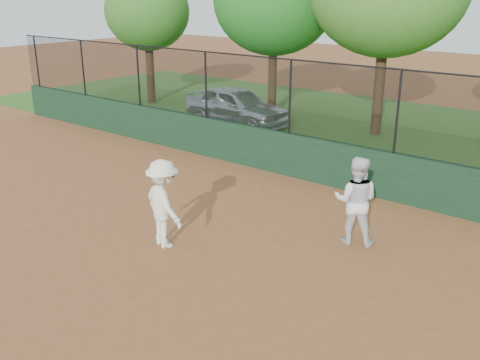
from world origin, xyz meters
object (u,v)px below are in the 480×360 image
Objects in this scene: player_main at (164,204)px; tree_1 at (274,0)px; player_second at (356,201)px; tree_0 at (147,12)px; parked_car at (236,106)px.

tree_1 is (-5.29, 11.28, 3.61)m from player_main.
player_main is (-2.92, -2.48, -0.01)m from player_second.
tree_1 is at bearing 14.27° from tree_0.
player_second is 1.01× the size of player_main.
parked_car is at bearing -9.43° from tree_0.
player_second is at bearing 40.31° from player_main.
player_second is at bearing -47.01° from tree_1.
player_main reaches higher than parked_car.
parked_car is 2.33× the size of player_second.
tree_1 is (-8.21, 8.80, 3.60)m from player_second.
player_second is 3.83m from player_main.
parked_car is 0.75× the size of tree_0.
tree_1 is at bearing 3.11° from parked_car.
tree_0 reaches higher than player_second.
parked_car is 10.39m from player_second.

